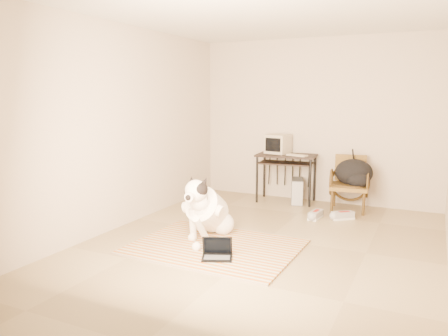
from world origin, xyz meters
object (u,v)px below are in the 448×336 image
Objects in this scene: dog at (207,211)px; rattan_chair at (349,183)px; pc_tower at (297,191)px; backpack at (355,174)px; computer_desk at (286,161)px; laptop at (217,253)px; crt_monitor at (278,144)px.

dog reaches higher than rattan_chair.
backpack is at bearing -5.22° from pc_tower.
rattan_chair reaches higher than computer_desk.
backpack is at bearing 56.38° from dog.
dog reaches higher than backpack.
laptop is at bearing -90.96° from pc_tower.
rattan_chair is at bearing 163.72° from backpack.
dog is at bearing -121.90° from rattan_chair.
rattan_chair is at bearing 72.17° from laptop.
laptop is at bearing -109.41° from backpack.
crt_monitor is at bearing 87.11° from dog.
rattan_chair is 1.48× the size of backpack.
backpack is (0.97, 2.76, 0.50)m from laptop.
computer_desk is at bearing -25.16° from crt_monitor.
pc_tower is 0.82× the size of backpack.
laptop is 2.85m from pc_tower.
rattan_chair is at bearing -4.17° from pc_tower.
crt_monitor is at bearing 154.84° from computer_desk.
computer_desk is at bearing 82.40° from dog.
pc_tower is (0.50, 2.23, -0.14)m from dog.
dog is 2.06× the size of backpack.
computer_desk is at bearing 176.30° from rattan_chair.
laptop is 0.84× the size of pc_tower.
crt_monitor is (0.12, 2.32, 0.62)m from dog.
backpack reaches higher than laptop.
backpack is at bearing 70.59° from laptop.
rattan_chair is (1.35, 2.17, 0.08)m from dog.
computer_desk reaches higher than laptop.
laptop is at bearing -86.90° from computer_desk.
laptop is 2.94m from rattan_chair.
backpack is (0.92, -0.08, 0.38)m from pc_tower.
crt_monitor reaches higher than dog.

